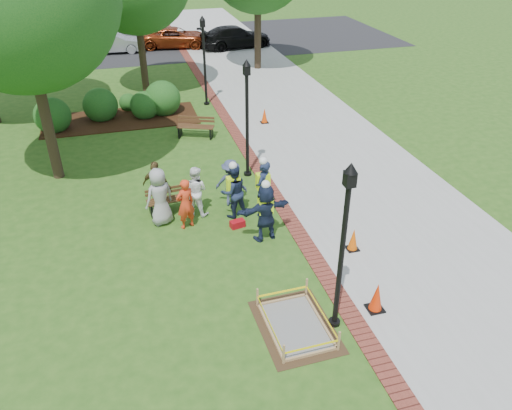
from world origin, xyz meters
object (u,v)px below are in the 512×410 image
object	(u,v)px
bench_near	(170,204)
lamp_near	(343,238)
hivis_worker_c	(234,190)
wet_concrete_pad	(296,319)
hivis_worker_b	(263,187)
cone_front	(377,298)
hivis_worker_a	(265,211)

from	to	relation	value
bench_near	lamp_near	xyz separation A→B (m)	(3.09, -6.21, 2.23)
lamp_near	hivis_worker_c	world-z (taller)	lamp_near
wet_concrete_pad	bench_near	size ratio (longest dim) A/B	1.58
lamp_near	hivis_worker_b	distance (m)	5.44
hivis_worker_b	hivis_worker_c	distance (m)	0.93
bench_near	hivis_worker_c	xyz separation A→B (m)	(1.94, -0.84, 0.70)
hivis_worker_b	hivis_worker_c	size ratio (longest dim) A/B	1.05
bench_near	cone_front	xyz separation A→B (m)	(4.24, -6.03, 0.14)
hivis_worker_a	hivis_worker_c	bearing A→B (deg)	111.80
cone_front	hivis_worker_c	size ratio (longest dim) A/B	0.42
wet_concrete_pad	hivis_worker_b	xyz separation A→B (m)	(0.69, 5.08, 0.76)
bench_near	hivis_worker_b	bearing A→B (deg)	-18.96
wet_concrete_pad	cone_front	world-z (taller)	cone_front
lamp_near	hivis_worker_c	xyz separation A→B (m)	(-1.15, 5.36, -1.53)
lamp_near	hivis_worker_b	xyz separation A→B (m)	(-0.23, 5.23, -1.49)
bench_near	cone_front	world-z (taller)	cone_front
cone_front	hivis_worker_c	bearing A→B (deg)	113.96
bench_near	hivis_worker_b	world-z (taller)	hivis_worker_b
wet_concrete_pad	bench_near	distance (m)	6.43
wet_concrete_pad	cone_front	bearing A→B (deg)	0.63
bench_near	hivis_worker_b	size ratio (longest dim) A/B	0.73
bench_near	cone_front	distance (m)	7.38
lamp_near	hivis_worker_a	xyz separation A→B (m)	(-0.56, 3.88, -1.51)
cone_front	hivis_worker_b	bearing A→B (deg)	105.38
wet_concrete_pad	bench_near	bearing A→B (deg)	109.69
lamp_near	hivis_worker_b	world-z (taller)	lamp_near
wet_concrete_pad	hivis_worker_b	distance (m)	5.18
hivis_worker_c	lamp_near	bearing A→B (deg)	-77.89
wet_concrete_pad	lamp_near	distance (m)	2.43
wet_concrete_pad	hivis_worker_c	size ratio (longest dim) A/B	1.22
cone_front	hivis_worker_b	size ratio (longest dim) A/B	0.40
cone_front	bench_near	bearing A→B (deg)	125.12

